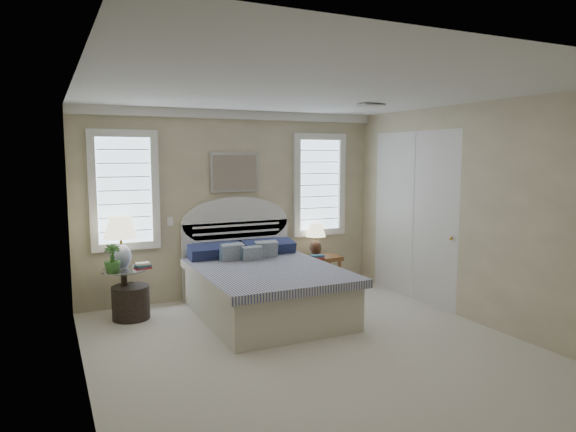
% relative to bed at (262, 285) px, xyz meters
% --- Properties ---
extents(floor, '(4.50, 5.00, 0.01)m').
position_rel_bed_xyz_m(floor, '(0.00, -1.46, -0.39)').
color(floor, '#BFB6A3').
rests_on(floor, ground).
extents(ceiling, '(4.50, 5.00, 0.01)m').
position_rel_bed_xyz_m(ceiling, '(0.00, -1.46, 2.31)').
color(ceiling, silver).
rests_on(ceiling, wall_back).
extents(wall_back, '(4.50, 0.02, 2.70)m').
position_rel_bed_xyz_m(wall_back, '(0.00, 1.04, 0.96)').
color(wall_back, tan).
rests_on(wall_back, floor).
extents(wall_left, '(0.02, 5.00, 2.70)m').
position_rel_bed_xyz_m(wall_left, '(-2.25, -1.46, 0.96)').
color(wall_left, tan).
rests_on(wall_left, floor).
extents(wall_right, '(0.02, 5.00, 2.70)m').
position_rel_bed_xyz_m(wall_right, '(2.25, -1.46, 0.96)').
color(wall_right, tan).
rests_on(wall_right, floor).
extents(crown_molding, '(4.50, 0.08, 0.12)m').
position_rel_bed_xyz_m(crown_molding, '(0.00, 1.00, 2.25)').
color(crown_molding, white).
rests_on(crown_molding, wall_back).
extents(hvac_vent, '(0.30, 0.20, 0.02)m').
position_rel_bed_xyz_m(hvac_vent, '(1.20, -0.66, 2.29)').
color(hvac_vent, '#B2B2B2').
rests_on(hvac_vent, ceiling).
extents(switch_plate, '(0.08, 0.01, 0.12)m').
position_rel_bed_xyz_m(switch_plate, '(-0.95, 1.03, 0.76)').
color(switch_plate, white).
rests_on(switch_plate, wall_back).
extents(window_left, '(0.90, 0.06, 1.60)m').
position_rel_bed_xyz_m(window_left, '(-1.55, 1.02, 1.21)').
color(window_left, silver).
rests_on(window_left, wall_back).
extents(window_right, '(0.90, 0.06, 1.60)m').
position_rel_bed_xyz_m(window_right, '(1.40, 1.02, 1.21)').
color(window_right, silver).
rests_on(window_right, wall_back).
extents(painting, '(0.74, 0.04, 0.58)m').
position_rel_bed_xyz_m(painting, '(0.00, 1.00, 1.43)').
color(painting, silver).
rests_on(painting, wall_back).
extents(closet_door, '(0.02, 1.80, 2.40)m').
position_rel_bed_xyz_m(closet_door, '(2.23, -0.26, 0.81)').
color(closet_door, silver).
rests_on(closet_door, floor).
extents(bed, '(1.72, 2.28, 1.47)m').
position_rel_bed_xyz_m(bed, '(0.00, 0.00, 0.00)').
color(bed, beige).
rests_on(bed, floor).
extents(side_table_left, '(0.56, 0.56, 0.63)m').
position_rel_bed_xyz_m(side_table_left, '(-1.65, 0.59, 0.00)').
color(side_table_left, black).
rests_on(side_table_left, floor).
extents(nightstand_right, '(0.50, 0.40, 0.53)m').
position_rel_bed_xyz_m(nightstand_right, '(1.30, 0.69, 0.00)').
color(nightstand_right, brown).
rests_on(nightstand_right, floor).
extents(floor_pot, '(0.49, 0.49, 0.42)m').
position_rel_bed_xyz_m(floor_pot, '(-1.59, 0.51, -0.17)').
color(floor_pot, black).
rests_on(floor_pot, floor).
extents(lamp_left, '(0.52, 0.52, 0.67)m').
position_rel_bed_xyz_m(lamp_left, '(-1.66, 0.69, 0.66)').
color(lamp_left, white).
rests_on(lamp_left, side_table_left).
extents(lamp_right, '(0.34, 0.34, 0.50)m').
position_rel_bed_xyz_m(lamp_right, '(1.24, 0.82, 0.45)').
color(lamp_right, black).
rests_on(lamp_right, nightstand_right).
extents(potted_plant, '(0.21, 0.21, 0.36)m').
position_rel_bed_xyz_m(potted_plant, '(-1.80, 0.43, 0.42)').
color(potted_plant, '#2D7234').
rests_on(potted_plant, side_table_left).
extents(books_left, '(0.21, 0.17, 0.08)m').
position_rel_bed_xyz_m(books_left, '(-1.43, 0.50, 0.28)').
color(books_left, '#9F272C').
rests_on(books_left, side_table_left).
extents(books_right, '(0.23, 0.20, 0.05)m').
position_rel_bed_xyz_m(books_right, '(1.13, 0.57, 0.17)').
color(books_right, '#9F272C').
rests_on(books_right, nightstand_right).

